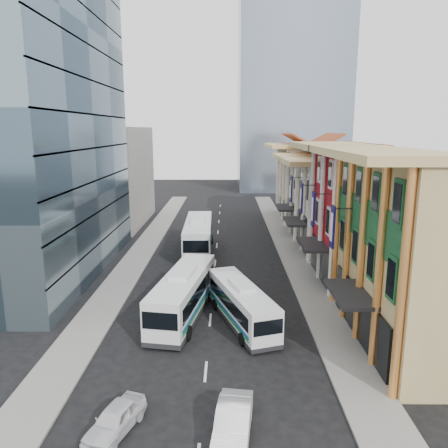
{
  "coord_description": "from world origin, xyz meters",
  "views": [
    {
      "loc": [
        1.21,
        -21.77,
        13.64
      ],
      "look_at": [
        0.92,
        21.19,
        4.34
      ],
      "focal_mm": 35.0,
      "sensor_mm": 36.0,
      "label": 1
    }
  ],
  "objects_px": {
    "bus_left_far": "(198,235)",
    "bus_right": "(241,303)",
    "sedan_left": "(115,419)",
    "office_tower": "(27,114)",
    "bus_left_near": "(183,293)",
    "shophouse_tan": "(428,253)",
    "sedan_right": "(233,423)"
  },
  "relations": [
    {
      "from": "office_tower",
      "to": "sedan_left",
      "type": "relative_size",
      "value": 7.99
    },
    {
      "from": "bus_left_near",
      "to": "bus_right",
      "type": "xyz_separation_m",
      "value": [
        4.26,
        -1.2,
        -0.27
      ]
    },
    {
      "from": "office_tower",
      "to": "sedan_left",
      "type": "xyz_separation_m",
      "value": [
        13.09,
        -23.16,
        -14.36
      ]
    },
    {
      "from": "bus_left_near",
      "to": "bus_right",
      "type": "relative_size",
      "value": 1.18
    },
    {
      "from": "bus_left_near",
      "to": "sedan_left",
      "type": "relative_size",
      "value": 2.99
    },
    {
      "from": "office_tower",
      "to": "sedan_left",
      "type": "bearing_deg",
      "value": -60.51
    },
    {
      "from": "shophouse_tan",
      "to": "bus_left_near",
      "type": "xyz_separation_m",
      "value": [
        -16.0,
        3.64,
        -4.2
      ]
    },
    {
      "from": "sedan_left",
      "to": "bus_left_far",
      "type": "bearing_deg",
      "value": 105.93
    },
    {
      "from": "bus_right",
      "to": "sedan_left",
      "type": "height_order",
      "value": "bus_right"
    },
    {
      "from": "shophouse_tan",
      "to": "sedan_left",
      "type": "xyz_separation_m",
      "value": [
        -17.91,
        -9.16,
        -5.36
      ]
    },
    {
      "from": "bus_left_far",
      "to": "shophouse_tan",
      "type": "bearing_deg",
      "value": -53.97
    },
    {
      "from": "office_tower",
      "to": "bus_left_far",
      "type": "distance_m",
      "value": 21.01
    },
    {
      "from": "bus_left_near",
      "to": "bus_left_far",
      "type": "bearing_deg",
      "value": 99.36
    },
    {
      "from": "office_tower",
      "to": "sedan_right",
      "type": "distance_m",
      "value": 33.12
    },
    {
      "from": "sedan_left",
      "to": "sedan_right",
      "type": "distance_m",
      "value": 5.42
    },
    {
      "from": "bus_left_far",
      "to": "office_tower",
      "type": "bearing_deg",
      "value": -156.65
    },
    {
      "from": "office_tower",
      "to": "bus_left_near",
      "type": "distance_m",
      "value": 22.51
    },
    {
      "from": "bus_left_far",
      "to": "bus_right",
      "type": "distance_m",
      "value": 18.97
    },
    {
      "from": "shophouse_tan",
      "to": "sedan_right",
      "type": "height_order",
      "value": "shophouse_tan"
    },
    {
      "from": "shophouse_tan",
      "to": "sedan_right",
      "type": "relative_size",
      "value": 3.18
    },
    {
      "from": "office_tower",
      "to": "sedan_right",
      "type": "relative_size",
      "value": 6.8
    },
    {
      "from": "bus_left_near",
      "to": "sedan_right",
      "type": "relative_size",
      "value": 2.54
    },
    {
      "from": "bus_left_near",
      "to": "bus_right",
      "type": "bearing_deg",
      "value": -6.43
    },
    {
      "from": "shophouse_tan",
      "to": "sedan_left",
      "type": "distance_m",
      "value": 20.81
    },
    {
      "from": "shophouse_tan",
      "to": "bus_left_far",
      "type": "distance_m",
      "value": 26.63
    },
    {
      "from": "bus_right",
      "to": "sedan_left",
      "type": "relative_size",
      "value": 2.54
    },
    {
      "from": "office_tower",
      "to": "bus_right",
      "type": "bearing_deg",
      "value": -30.99
    },
    {
      "from": "bus_left_near",
      "to": "bus_left_far",
      "type": "distance_m",
      "value": 17.28
    },
    {
      "from": "office_tower",
      "to": "bus_right",
      "type": "relative_size",
      "value": 3.14
    },
    {
      "from": "sedan_left",
      "to": "sedan_right",
      "type": "height_order",
      "value": "sedan_right"
    },
    {
      "from": "bus_left_far",
      "to": "bus_right",
      "type": "bearing_deg",
      "value": -78.41
    },
    {
      "from": "shophouse_tan",
      "to": "office_tower",
      "type": "distance_m",
      "value": 35.19
    }
  ]
}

